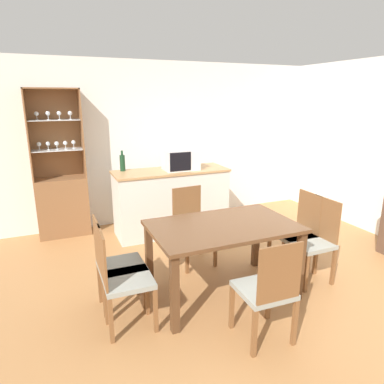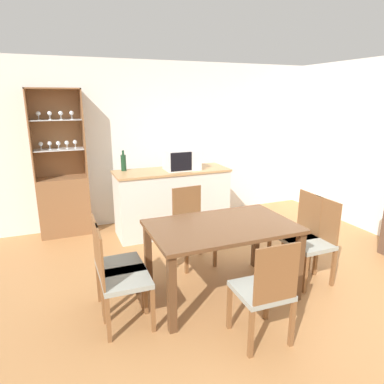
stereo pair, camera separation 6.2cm
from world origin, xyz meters
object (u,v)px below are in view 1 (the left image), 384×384
dining_chair_side_left_near (122,279)px  microwave (181,159)px  display_cabinet (62,195)px  dining_chair_side_left_far (116,265)px  dining_chair_side_right_near (313,241)px  dining_chair_head_near (267,290)px  dining_table (223,234)px  wine_bottle (122,163)px  dining_chair_side_right_far (297,232)px  dining_chair_head_far (192,226)px

dining_chair_side_left_near → microwave: (1.29, 1.93, 0.65)m
display_cabinet → dining_chair_side_left_near: size_ratio=2.27×
dining_chair_side_left_far → dining_chair_side_right_near: bearing=82.4°
dining_chair_head_near → dining_table: bearing=91.7°
display_cabinet → wine_bottle: 1.02m
dining_chair_side_left_near → dining_chair_side_right_near: bearing=91.2°
dining_table → dining_chair_side_right_far: 1.08m
display_cabinet → dining_chair_side_left_far: bearing=-80.7°
dining_chair_head_near → dining_chair_head_far: same height
dining_chair_side_right_far → wine_bottle: wine_bottle is taller
dining_chair_side_right_near → dining_chair_side_left_near: bearing=89.1°
dining_chair_head_far → microwave: size_ratio=1.90×
dining_chair_side_left_far → dining_chair_side_left_near: 0.27m
dining_table → dining_chair_side_right_far: dining_chair_side_right_far is taller
display_cabinet → microwave: size_ratio=4.30×
display_cabinet → dining_chair_side_left_near: (0.36, -2.49, -0.15)m
dining_chair_head_near → microwave: (0.24, 2.57, 0.65)m
dining_chair_side_right_near → dining_chair_head_near: (-1.06, -0.65, 0.00)m
dining_table → dining_chair_head_far: dining_chair_head_far is taller
dining_chair_head_near → dining_chair_side_left_near: 1.24m
display_cabinet → dining_chair_side_right_near: display_cabinet is taller
dining_table → display_cabinet: bearing=121.0°
dining_chair_head_far → dining_chair_side_right_near: bearing=134.9°
dining_chair_side_right_near → dining_chair_head_near: same height
wine_bottle → dining_table: bearing=-74.4°
dining_chair_side_left_far → microwave: bearing=141.7°
dining_chair_head_near → microwave: bearing=86.4°
dining_chair_side_left_far → wine_bottle: (0.49, 1.90, 0.62)m
dining_chair_head_far → wine_bottle: bearing=-69.9°
display_cabinet → dining_chair_side_left_far: size_ratio=2.27×
dining_chair_side_right_near → wine_bottle: (-1.62, 2.17, 0.62)m
display_cabinet → dining_chair_side_left_near: 2.52m
wine_bottle → dining_chair_head_near: bearing=-78.7°
dining_chair_side_left_far → dining_chair_head_far: 1.23m
dining_chair_side_left_near → display_cabinet: bearing=-170.5°
dining_chair_side_left_far → dining_chair_side_left_near: (0.00, -0.27, 0.00)m
dining_chair_side_right_far → dining_chair_side_left_near: size_ratio=1.00×
dining_chair_head_far → display_cabinet: bearing=-52.2°
dining_chair_side_right_near → dining_chair_head_far: 1.40m
dining_table → wine_bottle: wine_bottle is taller
dining_chair_side_right_near → dining_chair_side_left_near: 2.11m
dining_chair_side_right_near → wine_bottle: bearing=35.8°
dining_chair_head_near → dining_chair_side_left_near: (-1.05, 0.65, 0.00)m
dining_table → microwave: size_ratio=2.95×
dining_chair_side_right_near → dining_chair_side_left_far: bearing=81.8°
display_cabinet → dining_chair_side_left_far: (0.36, -2.22, -0.15)m
dining_chair_side_right_far → microwave: bearing=27.7°
dining_chair_side_right_far → dining_chair_side_left_far: (-2.11, 0.00, 0.00)m
dining_chair_side_left_far → dining_chair_side_left_near: size_ratio=1.00×
dining_chair_head_near → dining_chair_head_far: 1.56m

